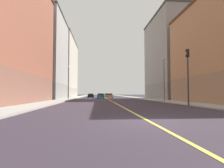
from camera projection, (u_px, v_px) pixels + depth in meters
The scene contains 15 objects.
ground_plane at pixel (149, 121), 9.50m from camera, with size 400.00×400.00×0.00m, color #312934.
sidewalk_left at pixel (136, 98), 59.03m from camera, with size 3.30×168.00×0.15m, color #9E9B93.
sidewalk_right at pixel (74, 98), 57.57m from camera, with size 3.30×168.00×0.15m, color #9E9B93.
lane_center_stripe at pixel (106, 98), 58.30m from camera, with size 0.16×154.00×0.01m, color #E5D14C.
building_left_mid at pixel (174, 58), 46.77m from camera, with size 10.49×18.07×20.08m.
building_right_midblock at pixel (42, 57), 47.37m from camera, with size 10.49×16.70×20.75m.
building_right_distant at pixel (60, 68), 70.41m from camera, with size 10.49×25.64×21.33m.
traffic_light_left_near at pixel (188, 69), 21.02m from camera, with size 0.40×0.32×6.25m.
street_lamp_left_near at pixel (164, 75), 31.34m from camera, with size 0.36×0.36×7.09m.
street_lamp_right_near at pixel (68, 79), 38.52m from camera, with size 0.36×0.36×6.71m.
car_orange at pixel (110, 96), 57.49m from camera, with size 2.04×4.04×1.34m.
car_white at pixel (101, 95), 65.02m from camera, with size 1.99×4.06×1.34m.
car_black at pixel (91, 96), 58.19m from camera, with size 1.90×4.42×1.32m.
car_teal at pixel (101, 96), 52.68m from camera, with size 2.02×4.47×1.35m.
car_green at pixel (107, 95), 77.18m from camera, with size 2.01×4.19×1.35m.
Camera 1 is at (-2.59, -9.41, 1.40)m, focal length 30.81 mm.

